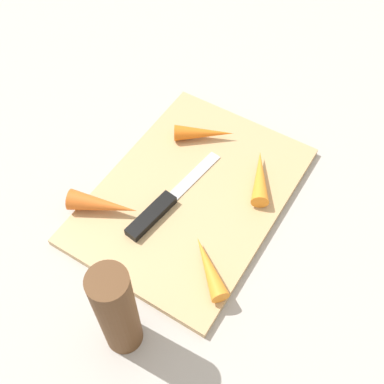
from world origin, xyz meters
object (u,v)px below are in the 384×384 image
Objects in this scene: knife at (157,210)px; carrot_short at (204,133)px; cutting_board at (192,194)px; carrot_long at (260,176)px; carrot_shortest at (209,267)px; pepper_grinder at (117,312)px; carrot_longest at (103,205)px.

knife is 0.16m from carrot_short.
cutting_board is 1.79× the size of knife.
carrot_long is at bearing 132.63° from cutting_board.
carrot_short is at bearing -17.77° from carrot_shortest.
knife is at bearing -115.22° from carrot_short.
pepper_grinder is at bearing 10.28° from cutting_board.
cutting_board is at bearing 105.80° from carrot_long.
carrot_short is at bearing 48.29° from carrot_long.
cutting_board is 2.18× the size of pepper_grinder.
carrot_shortest is at bearing -21.24° from carrot_longest.
knife is 0.12m from carrot_shortest.
pepper_grinder is (0.30, -0.04, 0.06)m from carrot_long.
pepper_grinder is at bearing 146.40° from carrot_long.
knife reaches higher than cutting_board.
carrot_short is at bearing 55.44° from carrot_longest.
carrot_long is (-0.07, 0.08, 0.02)m from cutting_board.
pepper_grinder is at bearing -65.04° from carrot_longest.
cutting_board is at bearing -169.72° from pepper_grinder.
carrot_long is 0.12m from carrot_short.
pepper_grinder reaches higher than carrot_longest.
pepper_grinder is at bearing 110.06° from carrot_shortest.
knife is 0.20m from pepper_grinder.
carrot_long is at bearing 173.24° from pepper_grinder.
pepper_grinder reaches higher than carrot_shortest.
cutting_board is 3.80× the size of carrot_shortest.
pepper_grinder is (0.33, 0.08, 0.06)m from carrot_short.
carrot_shortest is at bearing -88.72° from carrot_short.
carrot_long is 0.31m from pepper_grinder.
knife is at bearing 10.10° from carrot_longest.
carrot_long is 0.59× the size of pepper_grinder.
carrot_shortest is 0.24m from carrot_short.
carrot_long is at bearing -45.95° from carrot_short.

